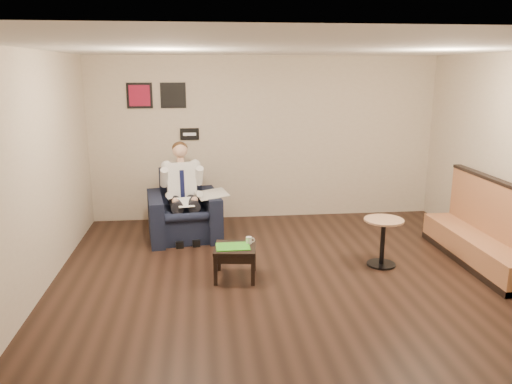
{
  "coord_description": "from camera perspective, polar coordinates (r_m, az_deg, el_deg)",
  "views": [
    {
      "loc": [
        -1.1,
        -5.56,
        2.58
      ],
      "look_at": [
        -0.36,
        1.2,
        0.9
      ],
      "focal_mm": 35.0,
      "sensor_mm": 36.0,
      "label": 1
    }
  ],
  "objects": [
    {
      "name": "side_table",
      "position": [
        6.35,
        -2.38,
        -8.01
      ],
      "size": [
        0.58,
        0.58,
        0.42
      ],
      "primitive_type": "cube",
      "rotation": [
        0.0,
        0.0,
        -0.13
      ],
      "color": "black",
      "rests_on": "ground"
    },
    {
      "name": "coffee_mug",
      "position": [
        6.36,
        -0.82,
        -5.53
      ],
      "size": [
        0.09,
        0.09,
        0.09
      ],
      "primitive_type": "cylinder",
      "rotation": [
        0.0,
        0.0,
        -0.13
      ],
      "color": "white",
      "rests_on": "side_table"
    },
    {
      "name": "art_print_left",
      "position": [
        8.61,
        -13.17,
        10.68
      ],
      "size": [
        0.42,
        0.03,
        0.42
      ],
      "primitive_type": "cube",
      "color": "maroon",
      "rests_on": "wall_back"
    },
    {
      "name": "green_folder",
      "position": [
        6.26,
        -2.67,
        -6.25
      ],
      "size": [
        0.42,
        0.3,
        0.01
      ],
      "primitive_type": "cube",
      "rotation": [
        0.0,
        0.0,
        0.01
      ],
      "color": "green",
      "rests_on": "side_table"
    },
    {
      "name": "ceiling",
      "position": [
        5.67,
        5.13,
        16.08
      ],
      "size": [
        6.0,
        6.0,
        0.02
      ],
      "primitive_type": "cube",
      "color": "white",
      "rests_on": "wall_back"
    },
    {
      "name": "cafe_table",
      "position": [
        6.91,
        14.26,
        -5.6
      ],
      "size": [
        0.57,
        0.57,
        0.65
      ],
      "primitive_type": "cylinder",
      "rotation": [
        0.0,
        0.0,
        -0.1
      ],
      "color": "tan",
      "rests_on": "ground"
    },
    {
      "name": "banquette",
      "position": [
        7.36,
        24.17,
        -3.23
      ],
      "size": [
        0.53,
        2.21,
        1.13
      ],
      "primitive_type": "cube",
      "color": "#A76740",
      "rests_on": "ground"
    },
    {
      "name": "ground",
      "position": [
        6.22,
        4.56,
        -10.63
      ],
      "size": [
        6.0,
        6.0,
        0.0
      ],
      "primitive_type": "plane",
      "color": "black",
      "rests_on": "ground"
    },
    {
      "name": "seated_man",
      "position": [
        7.64,
        -8.22,
        -0.43
      ],
      "size": [
        0.8,
        1.09,
        1.41
      ],
      "primitive_type": null,
      "rotation": [
        0.0,
        0.0,
        0.13
      ],
      "color": "silver",
      "rests_on": "armchair"
    },
    {
      "name": "smartphone",
      "position": [
        6.41,
        -1.9,
        -5.75
      ],
      "size": [
        0.14,
        0.1,
        0.01
      ],
      "primitive_type": "cube",
      "rotation": [
        0.0,
        0.0,
        -0.31
      ],
      "color": "black",
      "rests_on": "side_table"
    },
    {
      "name": "newspaper",
      "position": [
        7.72,
        -5.05,
        -0.23
      ],
      "size": [
        0.55,
        0.63,
        0.01
      ],
      "primitive_type": "cube",
      "rotation": [
        0.0,
        0.0,
        0.19
      ],
      "color": "silver",
      "rests_on": "armchair"
    },
    {
      "name": "wall_back",
      "position": [
        8.71,
        1.05,
        6.11
      ],
      "size": [
        6.0,
        0.02,
        2.8
      ],
      "primitive_type": "cube",
      "color": "beige",
      "rests_on": "ground"
    },
    {
      "name": "wall_front",
      "position": [
        3.02,
        15.87,
        -9.62
      ],
      "size": [
        6.0,
        0.02,
        2.8
      ],
      "primitive_type": "cube",
      "color": "beige",
      "rests_on": "ground"
    },
    {
      "name": "lap_papers",
      "position": [
        7.55,
        -8.12,
        -1.17
      ],
      "size": [
        0.3,
        0.38,
        0.01
      ],
      "primitive_type": "cube",
      "rotation": [
        0.0,
        0.0,
        0.2
      ],
      "color": "white",
      "rests_on": "seated_man"
    },
    {
      "name": "wall_left",
      "position": [
        5.99,
        -24.63,
        1.26
      ],
      "size": [
        0.02,
        6.0,
        2.8
      ],
      "primitive_type": "cube",
      "color": "beige",
      "rests_on": "ground"
    },
    {
      "name": "art_print_right",
      "position": [
        8.56,
        -9.45,
        10.84
      ],
      "size": [
        0.42,
        0.03,
        0.42
      ],
      "primitive_type": "cube",
      "color": "black",
      "rests_on": "wall_back"
    },
    {
      "name": "seating_sign",
      "position": [
        8.61,
        -7.6,
        6.58
      ],
      "size": [
        0.32,
        0.02,
        0.2
      ],
      "primitive_type": "cube",
      "color": "black",
      "rests_on": "wall_back"
    },
    {
      "name": "armchair",
      "position": [
        7.82,
        -8.28,
        -1.55
      ],
      "size": [
        1.2,
        1.2,
        1.03
      ],
      "primitive_type": "cube",
      "rotation": [
        0.0,
        0.0,
        0.13
      ],
      "color": "black",
      "rests_on": "ground"
    }
  ]
}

